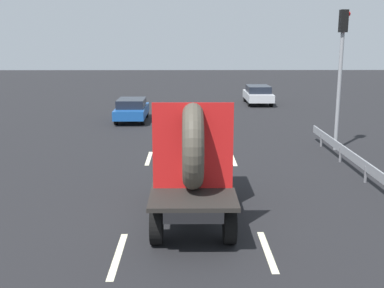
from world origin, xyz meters
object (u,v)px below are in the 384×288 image
at_px(distant_sedan, 132,109).
at_px(oncoming_car, 258,94).
at_px(traffic_light, 341,60).
at_px(flatbed_truck, 192,152).

distance_m(distant_sedan, oncoming_car, 11.03).
bearing_deg(traffic_light, oncoming_car, 94.95).
distance_m(flatbed_truck, oncoming_car, 22.48).
xyz_separation_m(flatbed_truck, distant_sedan, (-3.35, 14.69, -0.95)).
xyz_separation_m(flatbed_truck, traffic_light, (6.26, 7.32, 2.16)).
xyz_separation_m(flatbed_truck, oncoming_car, (5.00, 21.89, -0.93)).
bearing_deg(distant_sedan, traffic_light, -37.49).
relative_size(flatbed_truck, distant_sedan, 1.31).
height_order(flatbed_truck, traffic_light, traffic_light).
bearing_deg(flatbed_truck, distant_sedan, 102.86).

